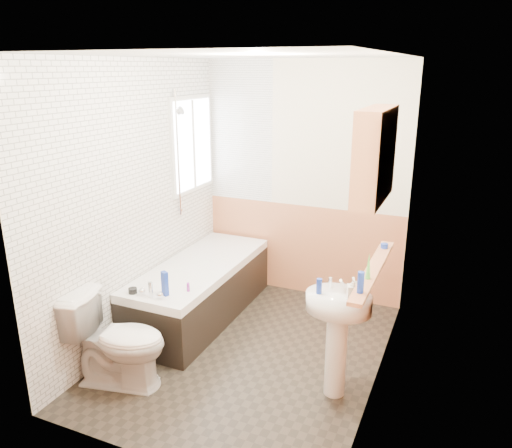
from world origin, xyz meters
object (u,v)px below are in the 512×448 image
at_px(toilet, 118,341).
at_px(sink, 338,324).
at_px(pine_shelf, 373,270).
at_px(medicine_cabinet, 375,155).
at_px(bathtub, 200,289).

relative_size(toilet, sink, 0.81).
distance_m(toilet, pine_shelf, 2.04).
relative_size(pine_shelf, medicine_cabinet, 1.82).
relative_size(toilet, pine_shelf, 0.62).
xyz_separation_m(bathtub, toilet, (-0.03, -1.24, 0.08)).
distance_m(sink, medicine_cabinet, 1.27).
xyz_separation_m(pine_shelf, medicine_cabinet, (-0.03, -0.13, 0.86)).
height_order(pine_shelf, medicine_cabinet, medicine_cabinet).
height_order(toilet, medicine_cabinet, medicine_cabinet).
bearing_deg(pine_shelf, bathtub, 164.02).
height_order(bathtub, toilet, toilet).
bearing_deg(pine_shelf, toilet, -157.82).
xyz_separation_m(sink, medicine_cabinet, (0.17, 0.06, 1.26)).
bearing_deg(medicine_cabinet, toilet, -161.13).
xyz_separation_m(bathtub, medicine_cabinet, (1.74, -0.63, 1.56)).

